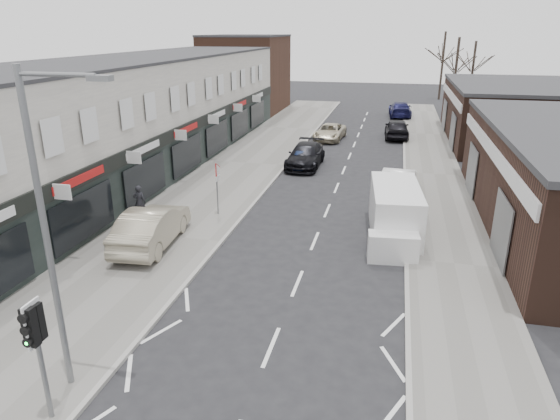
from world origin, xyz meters
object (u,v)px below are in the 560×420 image
Objects in this scene: white_van at (395,214)px; parked_car_left_a at (303,158)px; sedan_on_pavement at (152,226)px; pedestrian at (140,202)px; parked_car_left_c at (330,132)px; parked_car_right_c at (400,109)px; street_lamp at (50,222)px; traffic_light at (35,334)px; parked_car_left_b at (305,155)px; warning_sign at (217,174)px; parked_car_right_a at (398,183)px; parked_car_right_b at (397,129)px.

parked_car_left_a is (-6.08, 10.60, -0.39)m from white_van.
pedestrian is at bearing -58.80° from sedan_on_pavement.
sedan_on_pavement is 1.09× the size of parked_car_left_c.
parked_car_right_c is (6.23, 22.65, 0.11)m from parked_car_left_a.
street_lamp reaches higher than parked_car_left_a.
parked_car_left_b is at bearing 85.93° from traffic_light.
street_lamp is 13.04m from warning_sign.
sedan_on_pavement is at bearing 46.96° from parked_car_right_a.
parked_car_right_a is at bearing 83.35° from white_van.
traffic_light is at bearing 75.24° from parked_car_right_b.
traffic_light reaches higher than white_van.
traffic_light is 33.52m from parked_car_left_c.
parked_car_right_a is at bearing -142.31° from sedan_on_pavement.
white_van reaches higher than parked_car_left_a.
traffic_light is 24.09m from parked_car_left_a.
parked_car_right_a is (10.13, 9.30, -0.14)m from sedan_on_pavement.
pedestrian reaches higher than parked_car_left_a.
sedan_on_pavement is at bearing -111.28° from parked_car_left_a.
parked_car_left_b is 1.05× the size of parked_car_right_a.
parked_car_right_a is (8.03, 17.88, -3.80)m from street_lamp.
parked_car_left_b is at bearing 75.85° from parked_car_left_a.
warning_sign is at bearing -109.62° from parked_car_left_a.
pedestrian is at bearing 32.65° from parked_car_right_a.
street_lamp is at bearing 74.62° from parked_car_right_b.
traffic_light is 0.61× the size of sedan_on_pavement.
warning_sign reaches higher than parked_car_left_c.
street_lamp reaches higher than parked_car_right_c.
traffic_light is 0.39× the size of street_lamp.
parked_car_left_a is at bearing 71.55° from parked_car_right_c.
traffic_light is at bearing -125.31° from white_van.
parked_car_right_b is at bearing -120.13° from pedestrian.
parked_car_left_a is at bearing -97.80° from parked_car_left_b.
parked_car_right_b is (5.94, 10.89, 0.07)m from parked_car_left_b.
parked_car_left_c is 0.86× the size of parked_car_right_c.
sedan_on_pavement reaches higher than parked_car_left_b.
white_van is (7.88, 12.15, -3.56)m from street_lamp.
parked_car_right_c is (0.15, 33.25, -0.27)m from white_van.
parked_car_right_b is (-0.23, 16.22, 0.01)m from parked_car_right_a.
pedestrian is 25.69m from parked_car_right_b.
sedan_on_pavement is 24.02m from parked_car_left_c.
parked_car_left_b reaches higher than parked_car_left_c.
traffic_light reaches higher than parked_car_left_a.
parked_car_left_a is 23.50m from parked_car_right_c.
parked_car_right_b reaches higher than parked_car_right_c.
street_lamp is 4.76× the size of pedestrian.
parked_car_left_c is 14.39m from parked_car_right_c.
sedan_on_pavement is 38.19m from parked_car_right_c.
warning_sign is at bearing 170.45° from white_van.
traffic_light reaches higher than sedan_on_pavement.
parked_car_right_b is (7.67, 35.32, -1.59)m from traffic_light.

